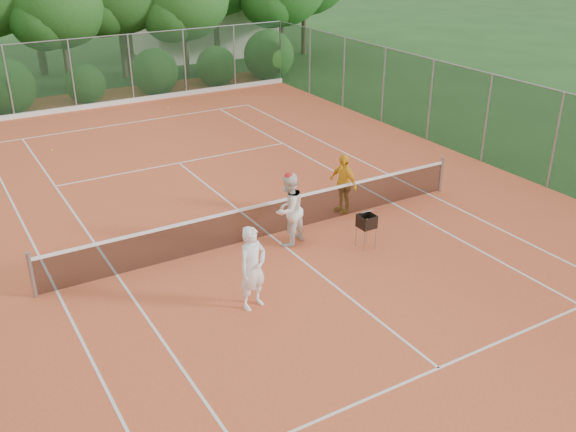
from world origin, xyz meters
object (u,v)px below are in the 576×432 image
at_px(player_yellow, 343,183).
at_px(ball_hopper, 367,222).
at_px(player_center_grp, 289,209).
at_px(player_white, 253,268).

height_order(player_yellow, ball_hopper, player_yellow).
height_order(player_center_grp, player_yellow, player_center_grp).
relative_size(player_center_grp, player_yellow, 1.13).
relative_size(player_white, player_yellow, 1.10).
relative_size(player_yellow, ball_hopper, 1.91).
relative_size(player_center_grp, ball_hopper, 2.16).
height_order(player_center_grp, ball_hopper, player_center_grp).
bearing_deg(ball_hopper, player_white, -173.62).
relative_size(player_white, ball_hopper, 2.10).
distance_m(player_center_grp, ball_hopper, 1.97).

